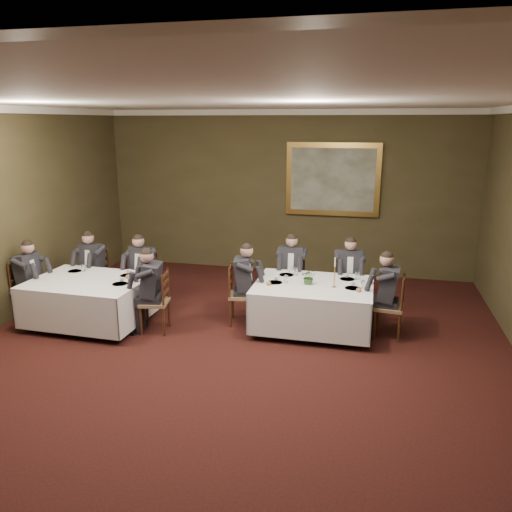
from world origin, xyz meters
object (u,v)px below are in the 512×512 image
at_px(diner_sec_endleft, 29,289).
at_px(candlestick, 334,276).
at_px(chair_sec_endright, 156,314).
at_px(chair_sec_endleft, 30,301).
at_px(diner_sec_backleft, 94,276).
at_px(chair_sec_backleft, 96,287).
at_px(diner_sec_endright, 154,301).
at_px(centerpiece, 309,276).
at_px(table_main, 313,303).
at_px(painting, 333,180).
at_px(chair_main_endright, 389,319).
at_px(diner_main_endright, 389,305).
at_px(chair_main_endleft, 241,306).
at_px(chair_main_backright, 348,295).
at_px(table_second, 90,298).
at_px(diner_main_backright, 348,283).
at_px(diner_main_backleft, 292,279).
at_px(diner_main_endleft, 242,293).
at_px(chair_sec_backright, 145,292).
at_px(chair_main_backleft, 292,291).
at_px(diner_sec_backright, 144,280).

height_order(diner_sec_endleft, candlestick, diner_sec_endleft).
distance_m(chair_sec_endright, chair_sec_endleft, 2.35).
distance_m(diner_sec_backleft, candlestick, 4.44).
bearing_deg(chair_sec_backleft, diner_sec_endleft, 62.01).
xyz_separation_m(diner_sec_endright, centerpiece, (2.37, 0.62, 0.39)).
height_order(table_main, diner_sec_backleft, diner_sec_backleft).
xyz_separation_m(diner_sec_endleft, painting, (4.76, 3.69, 1.56)).
distance_m(chair_main_endright, diner_main_endright, 0.23).
relative_size(diner_main_endright, chair_sec_backleft, 1.35).
bearing_deg(painting, candlestick, -84.15).
relative_size(table_main, chair_sec_backleft, 1.88).
bearing_deg(chair_main_endleft, chair_main_backright, 108.65).
bearing_deg(table_main, diner_main_endright, -0.33).
height_order(chair_main_endright, diner_sec_endright, diner_sec_endright).
relative_size(table_main, diner_main_endright, 1.39).
relative_size(chair_main_endright, diner_sec_endleft, 0.74).
distance_m(table_second, diner_main_backright, 4.39).
bearing_deg(diner_main_backleft, chair_main_endright, 150.13).
height_order(diner_main_endleft, chair_main_endright, diner_main_endleft).
bearing_deg(chair_sec_backright, chair_main_backleft, -153.11).
bearing_deg(candlestick, chair_main_endleft, 176.95).
bearing_deg(table_main, chair_sec_backright, 173.81).
bearing_deg(chair_main_backleft, diner_sec_endright, 39.37).
distance_m(chair_main_endright, diner_sec_backright, 4.28).
relative_size(diner_sec_endright, centerpiece, 5.03).
bearing_deg(chair_main_endleft, table_second, -86.61).
xyz_separation_m(table_main, diner_main_endright, (1.17, -0.01, 0.06)).
height_order(table_second, chair_sec_endleft, chair_sec_endleft).
distance_m(diner_main_endright, chair_sec_backright, 4.27).
height_order(table_second, chair_sec_endright, chair_sec_endright).
bearing_deg(diner_main_endright, chair_sec_endright, 105.30).
distance_m(table_second, diner_main_endright, 4.81).
bearing_deg(chair_main_backleft, chair_main_endleft, 54.25).
bearing_deg(diner_sec_backleft, chair_sec_backright, -172.39).
relative_size(chair_main_backright, diner_sec_backright, 0.74).
bearing_deg(chair_main_endleft, diner_sec_endright, -73.67).
distance_m(chair_main_backleft, chair_sec_endright, 2.51).
bearing_deg(painting, chair_sec_backleft, -145.91).
relative_size(chair_main_endright, diner_main_endright, 0.74).
bearing_deg(chair_main_backleft, chair_sec_backleft, 9.43).
xyz_separation_m(chair_main_endright, candlestick, (-0.86, -0.07, 0.66)).
bearing_deg(painting, diner_main_endright, -69.41).
bearing_deg(diner_sec_endleft, diner_main_backleft, 111.58).
bearing_deg(diner_main_endleft, painting, 148.56).
distance_m(diner_main_backright, centerpiece, 1.19).
xyz_separation_m(diner_main_endleft, diner_main_endright, (2.35, -0.01, 0.00)).
bearing_deg(painting, diner_main_endleft, -110.67).
distance_m(table_main, diner_sec_endleft, 4.80).
bearing_deg(chair_main_endleft, diner_main_endleft, 90.00).
xyz_separation_m(chair_main_backright, painting, (-0.51, 2.16, 1.79)).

